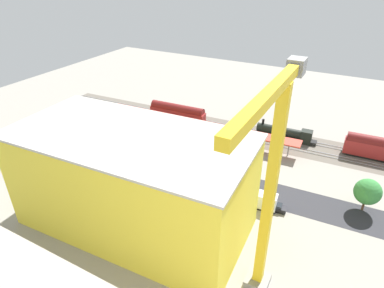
{
  "coord_description": "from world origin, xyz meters",
  "views": [
    {
      "loc": [
        -32.17,
        62.53,
        44.61
      ],
      "look_at": [
        0.71,
        0.4,
        5.51
      ],
      "focal_mm": 30.7,
      "sensor_mm": 36.0,
      "label": 1
    }
  ],
  "objects": [
    {
      "name": "locomotive",
      "position": [
        -17.27,
        -23.66,
        1.73
      ],
      "size": [
        16.99,
        3.09,
        4.81
      ],
      "color": "black",
      "rests_on": "ground"
    },
    {
      "name": "street_tree_2",
      "position": [
        -38.61,
        -0.23,
        4.53
      ],
      "size": [
        5.27,
        5.27,
        7.17
      ],
      "color": "brown",
      "rests_on": "ground"
    },
    {
      "name": "parked_car_5",
      "position": [
        7.8,
        7.46,
        0.71
      ],
      "size": [
        4.31,
        1.82,
        1.6
      ],
      "color": "black",
      "rests_on": "ground"
    },
    {
      "name": "construction_roof_slab",
      "position": [
        0.15,
        24.45,
        19.09
      ],
      "size": [
        43.06,
        22.73,
        0.4
      ],
      "primitive_type": "cube",
      "rotation": [
        0.0,
        0.0,
        0.04
      ],
      "color": "#B7B2A8",
      "rests_on": "construction_building"
    },
    {
      "name": "rail_bed",
      "position": [
        0.0,
        -21.0,
        0.0
      ],
      "size": [
        120.59,
        17.85,
        0.01
      ],
      "primitive_type": "cube",
      "rotation": [
        0.0,
        0.0,
        0.04
      ],
      "color": "#665E54",
      "rests_on": "ground"
    },
    {
      "name": "street_tree_4",
      "position": [
        7.97,
        -0.67,
        4.12
      ],
      "size": [
        4.47,
        4.47,
        6.38
      ],
      "color": "brown",
      "rests_on": "ground"
    },
    {
      "name": "freight_coach_far",
      "position": [
        15.76,
        -18.35,
        3.32
      ],
      "size": [
        18.25,
        3.65,
        6.29
      ],
      "color": "black",
      "rests_on": "ground"
    },
    {
      "name": "track_rails",
      "position": [
        0.0,
        -21.0,
        0.18
      ],
      "size": [
        120.09,
        11.42,
        0.12
      ],
      "color": "#9E9EA8",
      "rests_on": "ground"
    },
    {
      "name": "street_asphalt",
      "position": [
        0.0,
        4.31,
        0.0
      ],
      "size": [
        120.42,
        13.54,
        0.01
      ],
      "primitive_type": "cube",
      "rotation": [
        0.0,
        0.0,
        0.04
      ],
      "color": "#2D2D33",
      "rests_on": "ground"
    },
    {
      "name": "parked_car_6",
      "position": [
        12.95,
        7.9,
        0.75
      ],
      "size": [
        4.21,
        2.09,
        1.69
      ],
      "color": "black",
      "rests_on": "ground"
    },
    {
      "name": "street_tree_0",
      "position": [
        2.15,
        -1.36,
        5.43
      ],
      "size": [
        6.21,
        6.21,
        8.55
      ],
      "color": "brown",
      "rests_on": "ground"
    },
    {
      "name": "parked_car_1",
      "position": [
        -17.24,
        7.29,
        0.83
      ],
      "size": [
        4.41,
        1.99,
        1.87
      ],
      "color": "black",
      "rests_on": "ground"
    },
    {
      "name": "platform_canopy_near",
      "position": [
        6.64,
        -13.6,
        4.03
      ],
      "size": [
        58.92,
        6.43,
        4.22
      ],
      "color": "#C63D2D",
      "rests_on": "ground"
    },
    {
      "name": "parked_car_3",
      "position": [
        -4.96,
        7.67,
        0.73
      ],
      "size": [
        4.16,
        2.19,
        1.65
      ],
      "color": "black",
      "rests_on": "ground"
    },
    {
      "name": "parked_car_2",
      "position": [
        -10.7,
        7.62,
        0.77
      ],
      "size": [
        4.5,
        1.79,
        1.76
      ],
      "color": "black",
      "rests_on": "ground"
    },
    {
      "name": "box_truck_0",
      "position": [
        -18.13,
        9.02,
        1.73
      ],
      "size": [
        10.25,
        3.29,
        3.54
      ],
      "color": "black",
      "rests_on": "ground"
    },
    {
      "name": "traffic_light",
      "position": [
        8.6,
        9.3,
        4.63
      ],
      "size": [
        0.5,
        0.36,
        7.05
      ],
      "color": "#333333",
      "rests_on": "ground"
    },
    {
      "name": "parked_car_4",
      "position": [
        1.62,
        7.22,
        0.75
      ],
      "size": [
        4.83,
        2.12,
        1.72
      ],
      "color": "black",
      "rests_on": "ground"
    },
    {
      "name": "street_tree_5",
      "position": [
        -2.15,
        -1.38,
        4.47
      ],
      "size": [
        4.93,
        4.93,
        6.96
      ],
      "color": "brown",
      "rests_on": "ground"
    },
    {
      "name": "construction_building",
      "position": [
        0.15,
        24.45,
        9.44
      ],
      "size": [
        42.43,
        22.11,
        18.89
      ],
      "primitive_type": "cube",
      "rotation": [
        0.0,
        0.0,
        0.04
      ],
      "color": "yellow",
      "rests_on": "ground"
    },
    {
      "name": "parked_car_0",
      "position": [
        -22.84,
        8.26,
        0.7
      ],
      "size": [
        4.46,
        2.25,
        1.56
      ],
      "color": "black",
      "rests_on": "ground"
    },
    {
      "name": "street_tree_3",
      "position": [
        39.64,
        0.03,
        5.73
      ],
      "size": [
        6.11,
        6.11,
        8.8
      ],
      "color": "brown",
      "rests_on": "ground"
    },
    {
      "name": "street_tree_1",
      "position": [
        26.64,
        -0.68,
        5.56
      ],
      "size": [
        5.6,
        5.6,
        8.37
      ],
      "color": "brown",
      "rests_on": "ground"
    },
    {
      "name": "box_truck_1",
      "position": [
        -4.74,
        8.43,
        1.76
      ],
      "size": [
        9.8,
        3.18,
        3.61
      ],
      "color": "black",
      "rests_on": "ground"
    },
    {
      "name": "tower_crane",
      "position": [
        -25.02,
        28.37,
        20.06
      ],
      "size": [
        3.6,
        23.13,
        34.68
      ],
      "color": "gray",
      "rests_on": "ground"
    },
    {
      "name": "passenger_coach",
      "position": [
        -40.99,
        -23.65,
        3.23
      ],
      "size": [
        17.55,
        3.75,
        6.15
      ],
      "color": "black",
      "rests_on": "ground"
    },
    {
      "name": "ground_plane",
      "position": [
        0.0,
        0.0,
        0.0
      ],
      "size": [
        192.27,
        192.27,
        0.0
      ],
      "primitive_type": "plane",
      "color": "gray",
      "rests_on": "ground"
    },
    {
      "name": "box_truck_2",
      "position": [
        16.56,
        8.38,
        1.67
      ],
      "size": [
        9.7,
        3.2,
        3.37
      ],
      "color": "black",
      "rests_on": "ground"
    }
  ]
}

